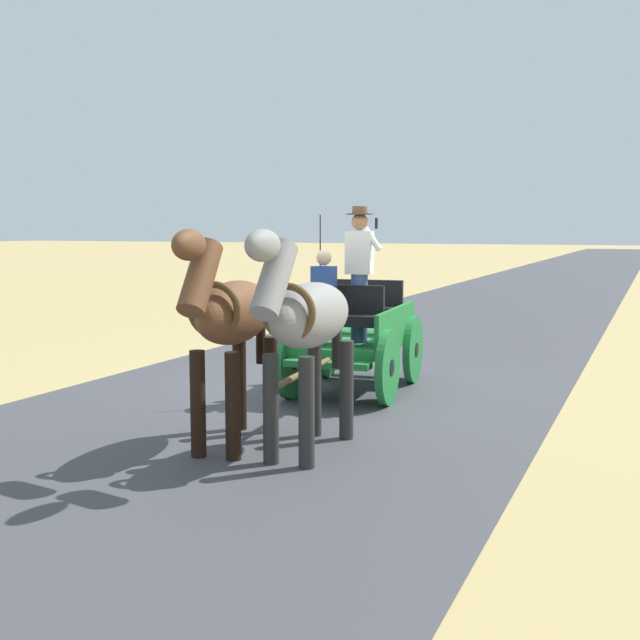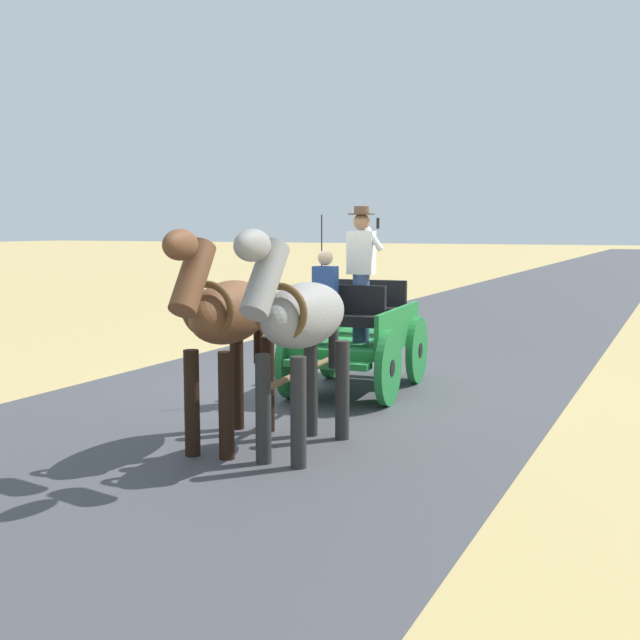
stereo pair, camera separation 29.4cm
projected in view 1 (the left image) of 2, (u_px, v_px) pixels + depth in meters
ground_plane at (324, 386)px, 11.05m from camera, size 200.00×200.00×0.00m
road_surface at (324, 386)px, 11.05m from camera, size 6.51×160.00×0.01m
horse_drawn_carriage at (354, 332)px, 10.62m from camera, size 1.61×4.52×2.50m
horse_near_side at (306, 321)px, 7.59m from camera, size 0.61×2.13×2.21m
horse_off_side at (231, 318)px, 7.84m from camera, size 0.77×2.15×2.21m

